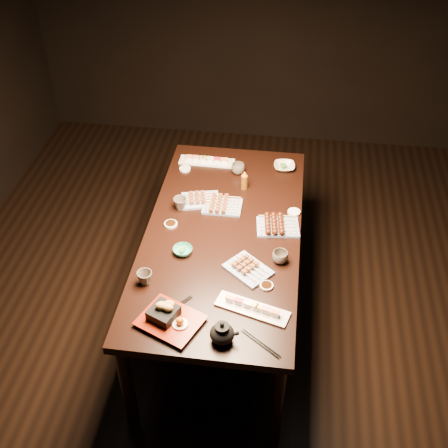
{
  "coord_description": "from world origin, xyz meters",
  "views": [
    {
      "loc": [
        0.34,
        -2.3,
        2.9
      ],
      "look_at": [
        0.01,
        0.2,
        0.77
      ],
      "focal_mm": 45.0,
      "sensor_mm": 36.0,
      "label": 1
    }
  ],
  "objects": [
    {
      "name": "teacup_mid_right",
      "position": [
        0.35,
        -0.05,
        0.78
      ],
      "size": [
        0.11,
        0.11,
        0.07
      ],
      "primitive_type": "imported",
      "rotation": [
        0.0,
        0.0,
        0.29
      ],
      "color": "#4F463C",
      "rests_on": "dining_table"
    },
    {
      "name": "sushi_platter_far",
      "position": [
        -0.2,
        0.86,
        0.77
      ],
      "size": [
        0.38,
        0.11,
        0.05
      ],
      "primitive_type": null,
      "rotation": [
        0.0,
        0.0,
        3.13
      ],
      "color": "white",
      "rests_on": "dining_table"
    },
    {
      "name": "edamame_bowl_cream",
      "position": [
        0.33,
        0.85,
        0.77
      ],
      "size": [
        0.15,
        0.15,
        0.03
      ],
      "primitive_type": "imported",
      "rotation": [
        0.0,
        0.0,
        0.09
      ],
      "color": "beige",
      "rests_on": "dining_table"
    },
    {
      "name": "dining_table",
      "position": [
        0.01,
        0.15,
        0.38
      ],
      "size": [
        0.96,
        1.83,
        0.75
      ],
      "primitive_type": "cube",
      "rotation": [
        0.0,
        0.0,
        -0.03
      ],
      "color": "black",
      "rests_on": "ground"
    },
    {
      "name": "sushi_platter_near",
      "position": [
        0.23,
        -0.42,
        0.77
      ],
      "size": [
        0.39,
        0.21,
        0.05
      ],
      "primitive_type": null,
      "rotation": [
        0.0,
        0.0,
        -0.28
      ],
      "color": "white",
      "rests_on": "dining_table"
    },
    {
      "name": "teapot",
      "position": [
        0.11,
        -0.63,
        0.81
      ],
      "size": [
        0.14,
        0.14,
        0.12
      ],
      "primitive_type": null,
      "rotation": [
        0.0,
        0.0,
        -0.01
      ],
      "color": "black",
      "rests_on": "dining_table"
    },
    {
      "name": "sauce_dish_east",
      "position": [
        0.41,
        0.38,
        0.76
      ],
      "size": [
        0.09,
        0.09,
        0.01
      ],
      "primitive_type": "cylinder",
      "rotation": [
        0.0,
        0.0,
        0.21
      ],
      "color": "white",
      "rests_on": "dining_table"
    },
    {
      "name": "chopsticks_se",
      "position": [
        0.29,
        -0.63,
        0.75
      ],
      "size": [
        0.2,
        0.16,
        0.01
      ],
      "primitive_type": null,
      "rotation": [
        0.0,
        0.0,
        -0.64
      ],
      "color": "black",
      "rests_on": "dining_table"
    },
    {
      "name": "sauce_dish_se",
      "position": [
        0.29,
        -0.25,
        0.76
      ],
      "size": [
        0.09,
        0.09,
        0.01
      ],
      "primitive_type": "cylinder",
      "rotation": [
        0.0,
        0.0,
        -0.39
      ],
      "color": "white",
      "rests_on": "dining_table"
    },
    {
      "name": "ground",
      "position": [
        0.0,
        0.0,
        0.0
      ],
      "size": [
        5.0,
        5.0,
        0.0
      ],
      "primitive_type": "plane",
      "color": "black",
      "rests_on": "ground"
    },
    {
      "name": "chopsticks_near",
      "position": [
        -0.15,
        -0.46,
        0.75
      ],
      "size": [
        0.16,
        0.19,
        0.01
      ],
      "primitive_type": null,
      "rotation": [
        0.0,
        0.0,
        0.9
      ],
      "color": "black",
      "rests_on": "dining_table"
    },
    {
      "name": "sauce_dish_west",
      "position": [
        -0.31,
        0.17,
        0.76
      ],
      "size": [
        0.08,
        0.08,
        0.01
      ],
      "primitive_type": "cylinder",
      "rotation": [
        0.0,
        0.0,
        -0.04
      ],
      "color": "white",
      "rests_on": "dining_table"
    },
    {
      "name": "teacup_far_left",
      "position": [
        -0.28,
        0.33,
        0.79
      ],
      "size": [
        0.11,
        0.11,
        0.08
      ],
      "primitive_type": "imported",
      "rotation": [
        0.0,
        0.0,
        -0.38
      ],
      "color": "#4F463C",
      "rests_on": "dining_table"
    },
    {
      "name": "edamame_bowl_green",
      "position": [
        -0.19,
        -0.06,
        0.77
      ],
      "size": [
        0.11,
        0.11,
        0.03
      ],
      "primitive_type": "imported",
      "rotation": [
        0.0,
        0.0,
        0.05
      ],
      "color": "#319776",
      "rests_on": "dining_table"
    },
    {
      "name": "condiment_bottle",
      "position": [
        0.08,
        0.59,
        0.82
      ],
      "size": [
        0.05,
        0.05,
        0.13
      ],
      "primitive_type": "cylinder",
      "rotation": [
        0.0,
        0.0,
        0.19
      ],
      "color": "#62350D",
      "rests_on": "dining_table"
    },
    {
      "name": "yakitori_plate_center",
      "position": [
        -0.03,
        0.38,
        0.78
      ],
      "size": [
        0.24,
        0.17,
        0.06
      ],
      "primitive_type": null,
      "rotation": [
        0.0,
        0.0,
        0.0
      ],
      "color": "#828EB6",
      "rests_on": "dining_table"
    },
    {
      "name": "teacup_far_right",
      "position": [
        0.02,
        0.76,
        0.78
      ],
      "size": [
        0.12,
        0.12,
        0.07
      ],
      "primitive_type": "imported",
      "rotation": [
        0.0,
        0.0,
        -0.4
      ],
      "color": "#4F463C",
      "rests_on": "dining_table"
    },
    {
      "name": "yakitori_plate_left",
      "position": [
        -0.17,
        0.42,
        0.78
      ],
      "size": [
        0.26,
        0.22,
        0.06
      ],
      "primitive_type": null,
      "rotation": [
        0.0,
        0.0,
        0.24
      ],
      "color": "#828EB6",
      "rests_on": "dining_table"
    },
    {
      "name": "sauce_dish_nw",
      "position": [
        -0.33,
        0.75,
        0.76
      ],
      "size": [
        0.09,
        0.09,
        0.01
      ],
      "primitive_type": "cylinder",
      "rotation": [
        0.0,
        0.0,
        -0.2
      ],
      "color": "white",
      "rests_on": "dining_table"
    },
    {
      "name": "teacup_near_left",
      "position": [
        -0.34,
        -0.31,
        0.79
      ],
      "size": [
        0.1,
        0.1,
        0.08
      ],
      "primitive_type": "imported",
      "rotation": [
        0.0,
        0.0,
        -0.24
      ],
      "color": "#4F463C",
      "rests_on": "dining_table"
    },
    {
      "name": "tsukune_plate",
      "position": [
        0.32,
        0.23,
        0.78
      ],
      "size": [
        0.26,
        0.21,
        0.06
      ],
      "primitive_type": null,
      "rotation": [
        0.0,
        0.0,
        0.12
      ],
      "color": "#828EB6",
      "rests_on": "dining_table"
    },
    {
      "name": "tempura_tray",
      "position": [
        -0.16,
        -0.56,
        0.8
      ],
      "size": [
        0.36,
        0.33,
        0.11
      ],
      "primitive_type": null,
      "rotation": [
        0.0,
        0.0,
        -0.41
      ],
      "color": "black",
      "rests_on": "dining_table"
    },
    {
      "name": "yakitori_plate_right",
      "position": [
        0.18,
        -0.15,
        0.78
      ],
      "size": [
        0.29,
        0.28,
        0.06
      ],
      "primitive_type": null,
      "rotation": [
        0.0,
        0.0,
        -0.68
      ],
      "color": "#828EB6",
      "rests_on": "dining_table"
    }
  ]
}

